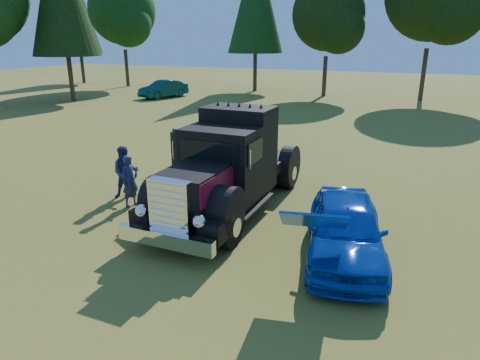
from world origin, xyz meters
name	(u,v)px	position (x,y,z in m)	size (l,w,h in m)	color
ground	(212,240)	(0.00, 0.00, 0.00)	(120.00, 120.00, 0.00)	#405B1A
treeline	(324,1)	(-3.75, 26.65, 7.62)	(66.14, 23.52, 13.33)	#2D2116
diamond_t_truck	(227,170)	(-0.47, 1.94, 1.28)	(3.27, 7.16, 3.00)	black
hotrod_coupe	(345,229)	(3.28, 0.44, 0.74)	(2.63, 4.59, 1.89)	#1807A7
spectator_near	(130,181)	(-3.34, 1.11, 0.80)	(0.58, 0.38, 1.60)	#1C2241
spectator_far	(126,172)	(-3.94, 1.67, 0.85)	(0.83, 0.65, 1.71)	#20324B
distant_teal_car	(164,89)	(-16.47, 22.89, 0.73)	(1.55, 4.44, 1.46)	#09303A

